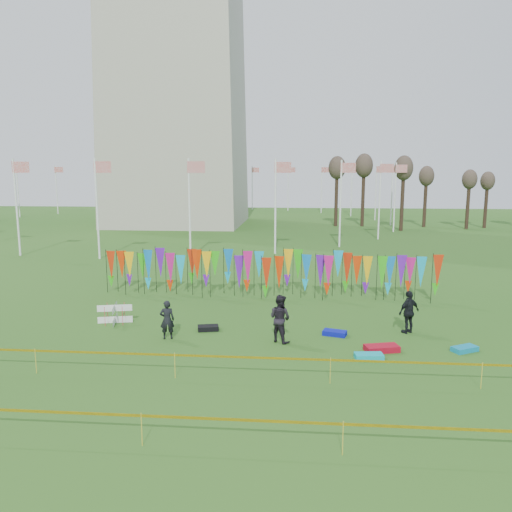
# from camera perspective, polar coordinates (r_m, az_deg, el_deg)

# --- Properties ---
(ground) EXTENTS (160.00, 160.00, 0.00)m
(ground) POSITION_cam_1_polar(r_m,az_deg,el_deg) (19.76, -1.14, -10.88)
(ground) COLOR #265518
(ground) RESTS_ON ground
(flagpole_ring) EXTENTS (57.40, 56.16, 8.00)m
(flagpole_ring) POSITION_cam_1_polar(r_m,az_deg,el_deg) (68.37, -8.68, 7.02)
(flagpole_ring) COLOR white
(flagpole_ring) RESTS_ON ground
(banner_row) EXTENTS (18.64, 0.64, 2.49)m
(banner_row) POSITION_cam_1_polar(r_m,az_deg,el_deg) (27.78, 1.33, -1.43)
(banner_row) COLOR black
(banner_row) RESTS_ON ground
(caution_tape_near) EXTENTS (26.00, 0.02, 0.90)m
(caution_tape_near) POSITION_cam_1_polar(r_m,az_deg,el_deg) (17.00, -2.88, -11.57)
(caution_tape_near) COLOR #E1BC04
(caution_tape_near) RESTS_ON ground
(caution_tape_far) EXTENTS (26.00, 0.02, 0.90)m
(caution_tape_far) POSITION_cam_1_polar(r_m,az_deg,el_deg) (13.18, -5.49, -18.16)
(caution_tape_far) COLOR #E1BC04
(caution_tape_far) RESTS_ON ground
(box_kite) EXTENTS (0.80, 0.80, 0.89)m
(box_kite) POSITION_cam_1_polar(r_m,az_deg,el_deg) (24.06, -15.83, -6.38)
(box_kite) COLOR red
(box_kite) RESTS_ON ground
(person_left) EXTENTS (0.68, 0.56, 1.65)m
(person_left) POSITION_cam_1_polar(r_m,az_deg,el_deg) (21.28, -10.12, -7.18)
(person_left) COLOR black
(person_left) RESTS_ON ground
(person_mid) EXTENTS (1.13, 1.04, 1.98)m
(person_mid) POSITION_cam_1_polar(r_m,az_deg,el_deg) (20.59, 2.76, -7.13)
(person_mid) COLOR black
(person_mid) RESTS_ON ground
(person_right) EXTENTS (1.26, 1.13, 1.88)m
(person_right) POSITION_cam_1_polar(r_m,az_deg,el_deg) (22.65, 17.07, -6.13)
(person_right) COLOR black
(person_right) RESTS_ON ground
(kite_bag_turquoise) EXTENTS (1.09, 0.63, 0.21)m
(kite_bag_turquoise) POSITION_cam_1_polar(r_m,az_deg,el_deg) (19.46, 12.78, -11.13)
(kite_bag_turquoise) COLOR #0CB0C0
(kite_bag_turquoise) RESTS_ON ground
(kite_bag_blue) EXTENTS (1.09, 0.77, 0.21)m
(kite_bag_blue) POSITION_cam_1_polar(r_m,az_deg,el_deg) (21.86, 8.98, -8.68)
(kite_bag_blue) COLOR #0A13B1
(kite_bag_blue) RESTS_ON ground
(kite_bag_red) EXTENTS (1.42, 0.90, 0.24)m
(kite_bag_red) POSITION_cam_1_polar(r_m,az_deg,el_deg) (20.36, 14.17, -10.19)
(kite_bag_red) COLOR #AB0B1F
(kite_bag_red) RESTS_ON ground
(kite_bag_black) EXTENTS (1.00, 0.71, 0.21)m
(kite_bag_black) POSITION_cam_1_polar(r_m,az_deg,el_deg) (22.35, -5.49, -8.19)
(kite_bag_black) COLOR black
(kite_bag_black) RESTS_ON ground
(kite_bag_teal) EXTENTS (1.13, 0.92, 0.20)m
(kite_bag_teal) POSITION_cam_1_polar(r_m,az_deg,el_deg) (21.39, 22.74, -9.76)
(kite_bag_teal) COLOR #0C85AE
(kite_bag_teal) RESTS_ON ground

